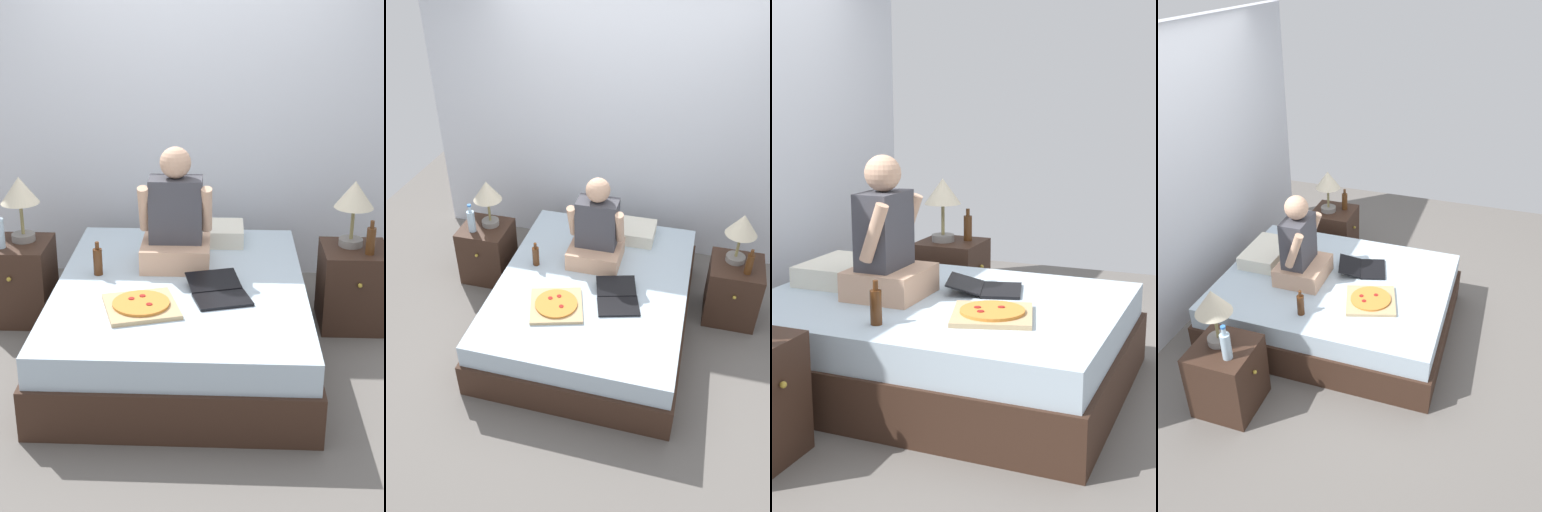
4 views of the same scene
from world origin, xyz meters
The scene contains 14 objects.
ground_plane centered at (0.00, 0.00, 0.00)m, with size 5.93×5.93×0.00m, color #66605B.
wall_back centered at (0.00, 1.37, 1.25)m, with size 3.93×0.12×2.50m, color silver.
bed centered at (0.00, 0.00, 0.24)m, with size 1.58×2.02×0.48m.
nightstand_left centered at (-1.15, 0.43, 0.28)m, with size 0.44×0.47×0.56m.
lamp_on_left_nightstand centered at (-1.11, 0.48, 0.88)m, with size 0.26×0.26×0.45m.
water_bottle centered at (-1.23, 0.34, 0.67)m, with size 0.07×0.07×0.28m.
nightstand_right centered at (1.15, 0.43, 0.28)m, with size 0.44×0.47×0.56m.
lamp_on_right_nightstand centered at (1.12, 0.48, 0.88)m, with size 0.26×0.26×0.45m.
beer_bottle centered at (1.22, 0.33, 0.65)m, with size 0.06×0.06×0.23m.
pillow centered at (0.14, 0.73, 0.54)m, with size 0.52×0.34×0.12m, color silver.
person_seated centered at (-0.05, 0.29, 0.77)m, with size 0.47×0.40×0.78m.
laptop centered at (0.24, -0.20, 0.50)m, with size 0.42×0.49×0.07m.
pizza_box centered at (-0.20, -0.38, 0.50)m, with size 0.50×0.50×0.05m.
beer_bottle_on_bed centered at (-0.53, 0.10, 0.57)m, with size 0.06×0.06×0.22m.
Camera 2 is at (0.70, -3.14, 3.08)m, focal length 35.00 mm.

